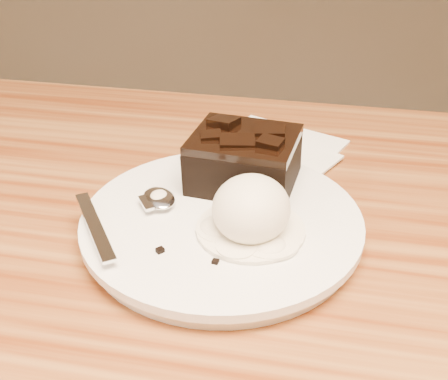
% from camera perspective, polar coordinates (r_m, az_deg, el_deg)
% --- Properties ---
extents(plate, '(0.24, 0.24, 0.02)m').
position_cam_1_polar(plate, '(0.48, -0.24, -3.66)').
color(plate, silver).
rests_on(plate, dining_table).
extents(brownie, '(0.10, 0.09, 0.04)m').
position_cam_1_polar(brownie, '(0.51, 2.09, 2.87)').
color(brownie, black).
rests_on(brownie, plate).
extents(ice_cream_scoop, '(0.06, 0.07, 0.05)m').
position_cam_1_polar(ice_cream_scoop, '(0.44, 2.84, -1.94)').
color(ice_cream_scoop, silver).
rests_on(ice_cream_scoop, plate).
extents(melt_puddle, '(0.09, 0.09, 0.00)m').
position_cam_1_polar(melt_puddle, '(0.46, 2.77, -4.18)').
color(melt_puddle, silver).
rests_on(melt_puddle, plate).
extents(spoon, '(0.11, 0.14, 0.01)m').
position_cam_1_polar(spoon, '(0.49, -6.76, -1.03)').
color(spoon, silver).
rests_on(spoon, plate).
extents(napkin, '(0.18, 0.18, 0.01)m').
position_cam_1_polar(napkin, '(0.63, 4.93, 4.35)').
color(napkin, white).
rests_on(napkin, dining_table).
extents(crumb_a, '(0.01, 0.01, 0.00)m').
position_cam_1_polar(crumb_a, '(0.44, -6.65, -6.24)').
color(crumb_a, black).
rests_on(crumb_a, plate).
extents(crumb_b, '(0.01, 0.01, 0.00)m').
position_cam_1_polar(crumb_b, '(0.42, -0.90, -7.45)').
color(crumb_b, black).
rests_on(crumb_b, plate).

